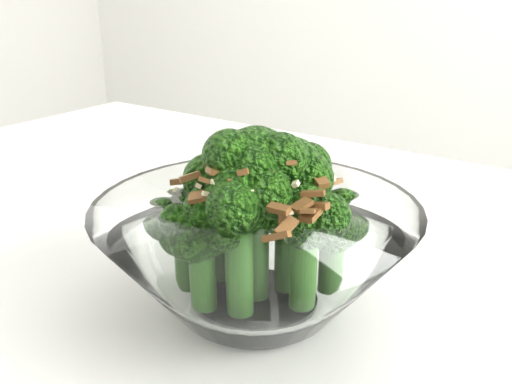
% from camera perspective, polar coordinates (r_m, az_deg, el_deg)
% --- Properties ---
extents(table, '(1.31, 0.99, 0.75)m').
position_cam_1_polar(table, '(0.65, -3.61, -9.43)').
color(table, white).
rests_on(table, ground).
extents(broccoli_dish, '(0.25, 0.25, 0.16)m').
position_cam_1_polar(broccoli_dish, '(0.45, -0.04, -5.21)').
color(broccoli_dish, white).
rests_on(broccoli_dish, table).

